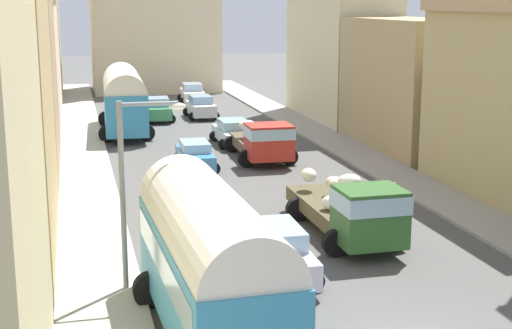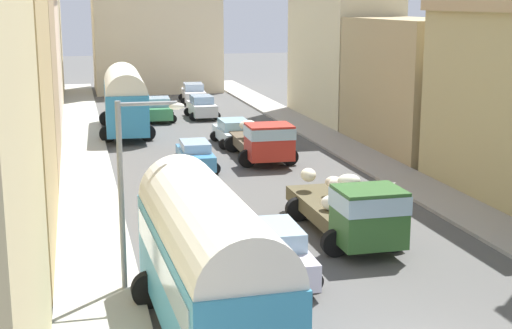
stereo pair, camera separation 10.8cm
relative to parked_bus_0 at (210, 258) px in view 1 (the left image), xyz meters
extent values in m
plane|color=#4F4E4C|center=(4.70, 24.74, -2.19)|extent=(154.00, 154.00, 0.00)
cube|color=#A9A79D|center=(-2.55, 24.74, -2.12)|extent=(2.50, 70.00, 0.14)
cube|color=#9E9890|center=(11.95, 24.74, -2.12)|extent=(2.50, 70.00, 0.14)
cube|color=beige|center=(-6.03, 34.22, 2.07)|extent=(4.45, 14.23, 8.51)
cube|color=beige|center=(-6.05, 48.88, 4.39)|extent=(4.49, 14.38, 13.15)
cube|color=tan|center=(15.35, 21.92, 1.47)|extent=(4.29, 10.54, 7.31)
cube|color=beige|center=(15.44, 33.21, 3.93)|extent=(4.48, 11.64, 12.24)
cube|color=beige|center=(4.70, 54.08, 2.82)|extent=(11.38, 7.94, 10.01)
cube|color=teal|center=(0.00, 0.00, -0.53)|extent=(2.65, 8.38, 2.30)
cylinder|color=silver|center=(0.00, 0.00, 0.62)|extent=(2.59, 8.21, 2.30)
cube|color=#99B7C6|center=(0.00, 0.00, -0.03)|extent=(2.67, 7.72, 0.74)
cylinder|color=black|center=(-1.21, 2.53, -1.69)|extent=(1.00, 0.35, 1.00)
cylinder|color=black|center=(1.02, 2.61, -1.69)|extent=(1.00, 0.35, 1.00)
cube|color=teal|center=(0.15, 30.87, -0.46)|extent=(2.81, 9.76, 2.45)
cylinder|color=silver|center=(0.15, 30.87, 0.76)|extent=(2.76, 9.57, 2.42)
cube|color=#99B7C6|center=(0.15, 30.87, 0.08)|extent=(2.83, 8.99, 0.78)
cylinder|color=black|center=(-0.91, 33.91, -1.69)|extent=(1.00, 0.35, 1.00)
cylinder|color=black|center=(1.43, 33.82, -1.69)|extent=(1.00, 0.35, 1.00)
cylinder|color=black|center=(-1.13, 27.91, -1.69)|extent=(1.00, 0.35, 1.00)
cylinder|color=black|center=(1.22, 27.83, -1.69)|extent=(1.00, 0.35, 1.00)
cube|color=#2C5725|center=(6.21, 4.99, -0.80)|extent=(2.10, 1.88, 1.88)
cube|color=#99B7C6|center=(6.21, 4.99, -0.27)|extent=(2.14, 1.95, 0.60)
cube|color=#4D452F|center=(6.20, 8.53, -1.46)|extent=(2.11, 5.21, 0.55)
ellipsoid|color=silver|center=(6.64, 8.41, -0.91)|extent=(0.73, 0.93, 0.55)
ellipsoid|color=silver|center=(5.72, 7.23, -0.91)|extent=(1.01, 1.00, 0.55)
ellipsoid|color=beige|center=(6.50, 6.90, -0.90)|extent=(0.80, 0.97, 0.58)
ellipsoid|color=silver|center=(6.41, 8.48, -0.57)|extent=(0.88, 0.76, 0.51)
ellipsoid|color=beige|center=(6.46, 9.07, -0.64)|extent=(0.90, 0.95, 0.46)
ellipsoid|color=beige|center=(5.77, 10.14, -0.55)|extent=(0.69, 0.85, 0.53)
ellipsoid|color=silver|center=(6.61, 7.93, -0.30)|extent=(0.96, 0.82, 0.46)
cylinder|color=black|center=(7.25, 5.30, -1.74)|extent=(0.90, 0.31, 0.90)
cylinder|color=black|center=(5.16, 5.29, -1.74)|extent=(0.90, 0.31, 0.90)
cylinder|color=black|center=(7.24, 9.54, -1.74)|extent=(0.90, 0.32, 0.90)
cylinder|color=black|center=(5.15, 9.54, -1.74)|extent=(0.90, 0.32, 0.90)
cube|color=#B32B1F|center=(6.50, 18.98, -0.86)|extent=(2.27, 2.02, 1.74)
cube|color=#99B7C6|center=(6.50, 18.98, -0.37)|extent=(2.32, 2.10, 0.56)
cube|color=brown|center=(6.58, 22.33, -1.46)|extent=(2.33, 4.78, 0.55)
ellipsoid|color=beige|center=(6.37, 21.99, -0.91)|extent=(0.98, 0.76, 0.55)
ellipsoid|color=beige|center=(6.07, 21.12, -0.91)|extent=(1.18, 1.16, 0.55)
ellipsoid|color=beige|center=(7.04, 22.02, -0.96)|extent=(0.87, 0.74, 0.44)
ellipsoid|color=beige|center=(7.00, 21.34, -0.59)|extent=(1.20, 1.24, 0.49)
ellipsoid|color=beige|center=(6.18, 21.52, -0.49)|extent=(1.00, 1.01, 0.58)
ellipsoid|color=silver|center=(6.12, 22.01, -0.50)|extent=(1.16, 1.02, 0.57)
cylinder|color=black|center=(7.62, 19.14, -1.74)|extent=(0.90, 0.31, 0.90)
cylinder|color=black|center=(5.39, 19.19, -1.74)|extent=(0.90, 0.31, 0.90)
cylinder|color=black|center=(7.71, 23.17, -1.74)|extent=(0.90, 0.31, 0.90)
cylinder|color=black|center=(5.48, 23.21, -1.74)|extent=(0.90, 0.31, 0.90)
cube|color=silver|center=(6.05, 25.39, -1.59)|extent=(1.80, 4.32, 0.66)
cube|color=#8DBCD0|center=(6.05, 25.39, -0.99)|extent=(1.57, 2.25, 0.54)
cylinder|color=black|center=(6.94, 24.06, -1.89)|extent=(0.60, 0.21, 0.60)
cylinder|color=black|center=(5.17, 24.04, -1.89)|extent=(0.60, 0.21, 0.60)
cylinder|color=black|center=(6.92, 26.73, -1.89)|extent=(0.60, 0.21, 0.60)
cylinder|color=black|center=(5.15, 26.71, -1.89)|extent=(0.60, 0.21, 0.60)
cube|color=silver|center=(5.93, 35.96, -1.51)|extent=(1.68, 3.87, 0.81)
cube|color=#8CABCE|center=(5.93, 35.96, -0.84)|extent=(1.47, 2.02, 0.54)
cylinder|color=black|center=(6.76, 34.77, -1.89)|extent=(0.60, 0.21, 0.60)
cylinder|color=black|center=(5.12, 34.76, -1.89)|extent=(0.60, 0.21, 0.60)
cylinder|color=black|center=(6.74, 37.16, -1.89)|extent=(0.60, 0.21, 0.60)
cylinder|color=black|center=(5.09, 37.14, -1.89)|extent=(0.60, 0.21, 0.60)
cube|color=white|center=(6.63, 44.22, -1.53)|extent=(2.00, 4.49, 0.77)
cube|color=#98B2CF|center=(6.63, 44.22, -0.86)|extent=(1.65, 2.38, 0.57)
cylinder|color=black|center=(7.40, 42.80, -1.89)|extent=(0.60, 0.21, 0.60)
cylinder|color=black|center=(5.69, 42.91, -1.89)|extent=(0.60, 0.21, 0.60)
cylinder|color=black|center=(7.58, 45.52, -1.89)|extent=(0.60, 0.21, 0.60)
cylinder|color=black|center=(5.87, 45.63, -1.89)|extent=(0.60, 0.21, 0.60)
cube|color=silver|center=(2.68, 3.93, -1.52)|extent=(1.84, 4.40, 0.80)
cube|color=#92ADBD|center=(2.68, 3.93, -0.83)|extent=(1.58, 2.30, 0.57)
cylinder|color=black|center=(1.83, 5.30, -1.89)|extent=(0.60, 0.21, 0.60)
cylinder|color=black|center=(3.58, 5.27, -1.89)|extent=(0.60, 0.21, 0.60)
cylinder|color=black|center=(1.78, 2.59, -1.89)|extent=(0.60, 0.21, 0.60)
cylinder|color=black|center=(3.53, 2.56, -1.89)|extent=(0.60, 0.21, 0.60)
cube|color=#3F86C1|center=(2.76, 19.25, -1.56)|extent=(1.59, 4.07, 0.72)
cube|color=#90B1D3|center=(2.76, 19.25, -0.97)|extent=(1.37, 2.13, 0.46)
cylinder|color=black|center=(2.03, 20.51, -1.89)|extent=(0.60, 0.21, 0.60)
cylinder|color=black|center=(3.54, 20.48, -1.89)|extent=(0.60, 0.21, 0.60)
cylinder|color=black|center=(1.98, 18.01, -1.89)|extent=(0.60, 0.21, 0.60)
cylinder|color=black|center=(3.49, 17.98, -1.89)|extent=(0.60, 0.21, 0.60)
cube|color=#438F52|center=(2.78, 35.36, -1.51)|extent=(1.84, 3.95, 0.81)
cube|color=#92B3CD|center=(2.78, 35.36, -0.82)|extent=(1.56, 2.08, 0.58)
cylinder|color=black|center=(2.00, 36.59, -1.89)|extent=(0.60, 0.21, 0.60)
cylinder|color=black|center=(3.67, 36.52, -1.89)|extent=(0.60, 0.21, 0.60)
cylinder|color=black|center=(1.89, 34.19, -1.89)|extent=(0.60, 0.21, 0.60)
cylinder|color=black|center=(3.56, 34.12, -1.89)|extent=(0.60, 0.21, 0.60)
cylinder|color=gray|center=(-1.80, 3.77, 0.60)|extent=(0.16, 0.16, 5.58)
cylinder|color=gray|center=(-0.99, 3.77, 3.29)|extent=(1.63, 0.11, 0.11)
ellipsoid|color=silver|center=(-0.17, 3.77, 3.19)|extent=(0.44, 0.28, 0.20)
camera|label=1|loc=(-3.05, -17.03, 6.09)|focal=52.74mm
camera|label=2|loc=(-2.95, -17.06, 6.09)|focal=52.74mm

